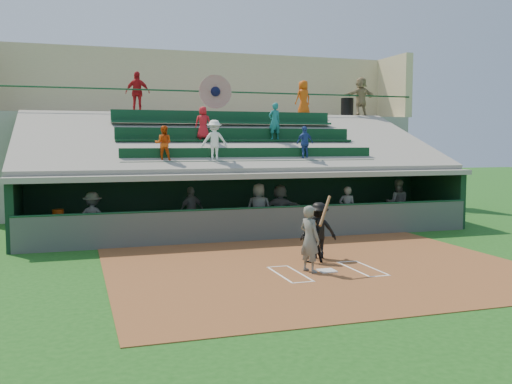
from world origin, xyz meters
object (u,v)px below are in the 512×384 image
object	(u,v)px
home_plate	(327,271)
water_cooler	(58,215)
white_table	(59,231)
batter_at_plate	(310,238)
trash_bin	(347,108)
catcher	(312,240)

from	to	relation	value
home_plate	water_cooler	xyz separation A→B (m)	(-6.67, 6.47, 0.92)
home_plate	water_cooler	bearing A→B (deg)	135.90
white_table	batter_at_plate	bearing A→B (deg)	-57.50
trash_bin	batter_at_plate	bearing A→B (deg)	-120.21
catcher	trash_bin	xyz separation A→B (m)	(6.96, 11.80, 4.42)
trash_bin	white_table	bearing A→B (deg)	-154.85
trash_bin	water_cooler	bearing A→B (deg)	-154.70
batter_at_plate	water_cooler	distance (m)	8.92
white_table	water_cooler	size ratio (longest dim) A/B	2.26
trash_bin	home_plate	bearing A→B (deg)	-118.56
home_plate	batter_at_plate	world-z (taller)	batter_at_plate
catcher	trash_bin	bearing A→B (deg)	-115.36
home_plate	trash_bin	bearing A→B (deg)	61.44
catcher	trash_bin	size ratio (longest dim) A/B	1.33
white_table	trash_bin	distance (m)	15.84
batter_at_plate	white_table	distance (m)	8.96
catcher	white_table	bearing A→B (deg)	-33.29
batter_at_plate	water_cooler	bearing A→B (deg)	134.27
water_cooler	white_table	bearing A→B (deg)	68.39
batter_at_plate	trash_bin	bearing A→B (deg)	59.79
batter_at_plate	trash_bin	xyz separation A→B (m)	(7.50, 12.88, 4.19)
water_cooler	trash_bin	bearing A→B (deg)	25.30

